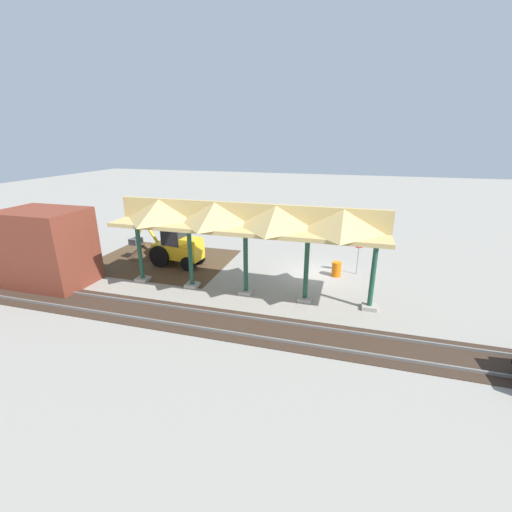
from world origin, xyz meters
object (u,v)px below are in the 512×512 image
object	(u,v)px
brick_utility_building	(48,248)
traffic_barrel	(336,269)
backhoe	(176,246)
stop_sign	(359,247)

from	to	relation	value
brick_utility_building	traffic_barrel	size ratio (longest dim) A/B	4.82
backhoe	brick_utility_building	world-z (taller)	brick_utility_building
backhoe	brick_utility_building	distance (m)	7.11
traffic_barrel	stop_sign	bearing A→B (deg)	-151.56
stop_sign	backhoe	xyz separation A→B (m)	(11.36, 1.51, -0.49)
brick_utility_building	backhoe	bearing A→B (deg)	-139.03
backhoe	brick_utility_building	xyz separation A→B (m)	(5.33, 4.62, 0.87)
stop_sign	brick_utility_building	bearing A→B (deg)	20.18
traffic_barrel	backhoe	bearing A→B (deg)	4.87
stop_sign	brick_utility_building	xyz separation A→B (m)	(16.69, 6.13, 0.38)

